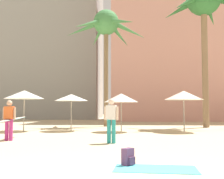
# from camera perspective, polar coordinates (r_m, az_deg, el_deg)

# --- Properties ---
(hotel_pink) EXTENTS (20.69, 8.38, 19.08)m
(hotel_pink) POSITION_cam_1_polar(r_m,az_deg,el_deg) (36.60, 16.79, 9.37)
(hotel_pink) COLOR #DB9989
(hotel_pink) RESTS_ON ground
(hotel_tower_gray) EXTENTS (13.34, 10.24, 29.75)m
(hotel_tower_gray) POSITION_cam_1_polar(r_m,az_deg,el_deg) (43.70, -11.33, 14.38)
(hotel_tower_gray) COLOR gray
(hotel_tower_gray) RESTS_ON ground
(palm_tree_center) EXTENTS (6.42, 5.59, 9.11)m
(palm_tree_center) POSITION_cam_1_polar(r_m,az_deg,el_deg) (23.41, -1.13, 11.86)
(palm_tree_center) COLOR brown
(palm_tree_center) RESTS_ON ground
(palm_tree_right) EXTENTS (6.21, 6.20, 10.84)m
(palm_tree_right) POSITION_cam_1_polar(r_m,az_deg,el_deg) (23.61, 17.52, 15.43)
(palm_tree_right) COLOR #896B4C
(palm_tree_right) RESTS_ON ground
(cafe_umbrella_0) EXTENTS (2.30, 2.30, 2.42)m
(cafe_umbrella_0) POSITION_cam_1_polar(r_m,az_deg,el_deg) (17.85, 13.80, -1.12)
(cafe_umbrella_0) COLOR gray
(cafe_umbrella_0) RESTS_ON ground
(cafe_umbrella_3) EXTENTS (2.10, 2.10, 2.26)m
(cafe_umbrella_3) POSITION_cam_1_polar(r_m,az_deg,el_deg) (18.33, -7.94, -1.57)
(cafe_umbrella_3) COLOR gray
(cafe_umbrella_3) RESTS_ON ground
(cafe_umbrella_4) EXTENTS (2.42, 2.42, 2.48)m
(cafe_umbrella_4) POSITION_cam_1_polar(r_m,az_deg,el_deg) (18.70, -16.72, -0.97)
(cafe_umbrella_4) COLOR gray
(cafe_umbrella_4) RESTS_ON ground
(cafe_umbrella_5) EXTENTS (2.08, 2.08, 2.27)m
(cafe_umbrella_5) POSITION_cam_1_polar(r_m,az_deg,el_deg) (17.48, 1.80, -1.65)
(cafe_umbrella_5) COLOR gray
(cafe_umbrella_5) RESTS_ON ground
(beach_towel) EXTENTS (1.96, 1.12, 0.01)m
(beach_towel) POSITION_cam_1_polar(r_m,az_deg,el_deg) (7.00, 8.47, -15.04)
(beach_towel) COLOR #4CC6D6
(beach_towel) RESTS_ON ground
(backpack) EXTENTS (0.35, 0.35, 0.42)m
(backpack) POSITION_cam_1_polar(r_m,az_deg,el_deg) (7.30, 3.18, -13.04)
(backpack) COLOR #5A3859
(backpack) RESTS_ON ground
(person_mid_right) EXTENTS (0.61, 3.01, 1.73)m
(person_mid_right) POSITION_cam_1_polar(r_m,az_deg,el_deg) (13.50, -19.23, -5.42)
(person_mid_right) COLOR #B7337F
(person_mid_right) RESTS_ON ground
(person_near_right) EXTENTS (0.60, 0.33, 1.77)m
(person_near_right) POSITION_cam_1_polar(r_m,az_deg,el_deg) (11.71, -0.14, -5.71)
(person_near_right) COLOR teal
(person_near_right) RESTS_ON ground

